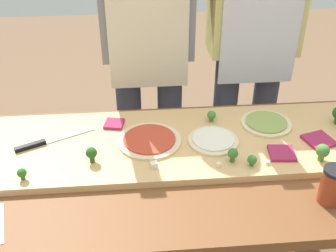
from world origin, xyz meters
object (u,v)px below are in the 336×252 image
cheese_crumble_b (219,165)px  cook_right (254,31)px  pizza_slice_center (319,140)px  cook_left (147,34)px  pizza_slice_far_left (282,153)px  broccoli_floret_back_left (233,154)px  broccoli_floret_center_left (323,151)px  pizza_whole_tomato_red (149,140)px  pizza_slice_far_right (114,124)px  broccoli_floret_front_mid (22,173)px  cheese_crumble_d (154,165)px  chefs_knife (44,142)px  broccoli_floret_front_left (92,153)px  sauce_jar (332,186)px  pizza_whole_pesto_green (266,123)px  prep_table (195,184)px  cheese_crumble_a (268,163)px  broccoli_floret_center_right (252,160)px  broccoli_floret_back_mid (212,115)px  pizza_whole_white_garlic (213,140)px

cheese_crumble_b → cook_right: cook_right is taller
pizza_slice_center → cook_right: bearing=101.1°
cook_left → pizza_slice_far_left: bearing=-55.9°
broccoli_floret_back_left → pizza_slice_far_left: bearing=7.2°
broccoli_floret_center_left → pizza_whole_tomato_red: bearing=164.7°
pizza_slice_far_right → broccoli_floret_front_mid: 0.41m
pizza_slice_far_right → cook_left: 0.47m
broccoli_floret_back_left → cheese_crumble_d: bearing=-177.7°
cheese_crumble_b → pizza_slice_center: bearing=15.7°
cheese_crumble_d → chefs_knife: bearing=155.9°
pizza_slice_far_left → broccoli_floret_front_left: (-0.65, 0.02, 0.03)m
pizza_whole_tomato_red → sauce_jar: (0.54, -0.33, 0.03)m
pizza_whole_tomato_red → pizza_slice_far_right: bearing=136.6°
pizza_whole_tomato_red → cheese_crumble_d: bearing=-87.1°
pizza_whole_pesto_green → prep_table: bearing=-149.4°
chefs_knife → cheese_crumble_a: bearing=-13.6°
pizza_slice_far_left → broccoli_floret_front_mid: bearing=-176.3°
prep_table → pizza_slice_far_left: pizza_slice_far_left is taller
pizza_whole_tomato_red → pizza_whole_pesto_green: same height
prep_table → broccoli_floret_center_right: size_ratio=44.74×
broccoli_floret_front_left → cheese_crumble_a: size_ratio=4.66×
pizza_slice_far_left → cheese_crumble_d: cheese_crumble_d is taller
pizza_slice_far_right → broccoli_floret_back_mid: broccoli_floret_back_mid is taller
broccoli_floret_front_mid → cook_right: (0.92, 0.70, 0.19)m
pizza_whole_white_garlic → cook_right: size_ratio=0.11×
chefs_knife → pizza_slice_far_left: 0.84m
cook_right → cheese_crumble_b: bearing=-112.1°
broccoli_floret_front_mid → cook_left: cook_left is taller
prep_table → chefs_knife: 0.56m
broccoli_floret_center_left → cheese_crumble_a: size_ratio=5.06×
pizza_whole_tomato_red → broccoli_floret_front_left: bearing=-154.0°
pizza_whole_pesto_green → broccoli_floret_back_left: bearing=-129.9°
pizza_whole_pesto_green → broccoli_floret_center_right: broccoli_floret_center_right is taller
broccoli_floret_front_left → chefs_knife: bearing=146.4°
chefs_knife → cheese_crumble_d: bearing=-24.1°
pizza_whole_tomato_red → cook_right: bearing=46.2°
pizza_whole_white_garlic → cook_left: (-0.21, 0.54, 0.21)m
cheese_crumble_d → broccoli_floret_front_mid: bearing=-176.9°
pizza_whole_pesto_green → broccoli_floret_back_mid: size_ratio=4.22×
broccoli_floret_back_left → pizza_whole_tomato_red: bearing=153.1°
cheese_crumble_a → cook_right: bearing=80.8°
broccoli_floret_center_right → cook_left: bearing=114.4°
pizza_slice_far_left → cheese_crumble_b: (-0.23, -0.05, 0.00)m
prep_table → broccoli_floret_front_left: 0.39m
pizza_whole_white_garlic → cook_right: (0.27, 0.54, 0.21)m
prep_table → cook_left: 0.72m
broccoli_floret_front_left → pizza_slice_center: bearing=3.1°
broccoli_floret_front_mid → sauce_jar: size_ratio=0.34×
broccoli_floret_back_left → sauce_jar: sauce_jar is taller
pizza_slice_center → broccoli_floret_center_right: broccoli_floret_center_right is taller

